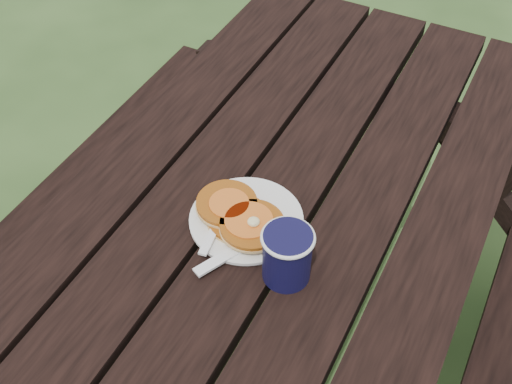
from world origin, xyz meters
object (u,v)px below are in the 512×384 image
at_px(picnic_table, 237,372).
at_px(coffee_cup, 287,253).
at_px(plate, 246,220).
at_px(pancake_stack, 240,216).

bearing_deg(picnic_table, coffee_cup, 14.48).
distance_m(plate, coffee_cup, 0.15).
bearing_deg(coffee_cup, pancake_stack, 153.09).
distance_m(pancake_stack, coffee_cup, 0.14).
relative_size(plate, coffee_cup, 1.96).
distance_m(picnic_table, coffee_cup, 0.45).
relative_size(picnic_table, coffee_cup, 17.58).
height_order(picnic_table, plate, plate).
xyz_separation_m(picnic_table, plate, (-0.02, 0.10, 0.39)).
xyz_separation_m(plate, pancake_stack, (-0.01, -0.01, 0.02)).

